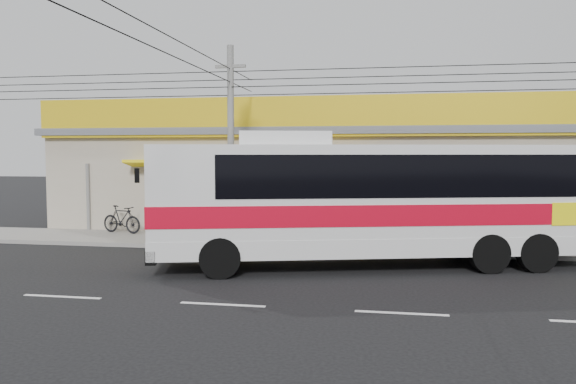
# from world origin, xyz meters

# --- Properties ---
(ground) EXTENTS (120.00, 120.00, 0.00)m
(ground) POSITION_xyz_m (0.00, 0.00, 0.00)
(ground) COLOR black
(ground) RESTS_ON ground
(sidewalk) EXTENTS (30.00, 3.20, 0.15)m
(sidewalk) POSITION_xyz_m (0.00, 6.00, 0.07)
(sidewalk) COLOR gray
(sidewalk) RESTS_ON ground
(lane_markings) EXTENTS (50.00, 0.12, 0.01)m
(lane_markings) POSITION_xyz_m (0.00, -2.50, 0.00)
(lane_markings) COLOR silver
(lane_markings) RESTS_ON ground
(storefront_building) EXTENTS (22.60, 9.20, 5.70)m
(storefront_building) POSITION_xyz_m (-0.01, 11.54, 2.30)
(storefront_building) COLOR #A89C87
(storefront_building) RESTS_ON ground
(coach_bus) EXTENTS (13.51, 6.16, 4.08)m
(coach_bus) POSITION_xyz_m (3.49, 2.54, 2.18)
(coach_bus) COLOR silver
(coach_bus) RESTS_ON ground
(motorbike_red) EXTENTS (1.80, 1.05, 0.89)m
(motorbike_red) POSITION_xyz_m (-3.57, 5.59, 0.60)
(motorbike_red) COLOR maroon
(motorbike_red) RESTS_ON sidewalk
(motorbike_dark) EXTENTS (1.97, 0.99, 1.14)m
(motorbike_dark) POSITION_xyz_m (-7.12, 6.83, 0.72)
(motorbike_dark) COLOR black
(motorbike_dark) RESTS_ON sidewalk
(utility_pole) EXTENTS (34.00, 14.00, 7.13)m
(utility_pole) POSITION_xyz_m (-1.68, 4.20, 5.88)
(utility_pole) COLOR slate
(utility_pole) RESTS_ON ground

